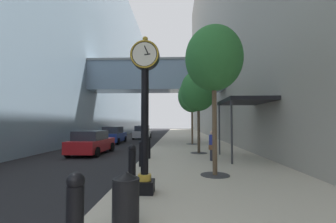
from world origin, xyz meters
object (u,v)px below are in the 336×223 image
Objects in this scene: car_red_far at (92,143)px; car_white_trailing at (142,133)px; bollard_nearest at (75,209)px; bollard_third at (132,161)px; bollard_fourth at (142,152)px; street_tree_mid_near at (198,91)px; street_tree_mid_far at (192,96)px; car_blue_mid at (113,135)px; trash_bin at (126,198)px; pedestrian_walking at (212,145)px; street_tree_near at (214,59)px; car_silver_near at (144,130)px; pedestrian_by_clock at (213,138)px; bollard_fifth at (148,147)px; street_clock at (145,106)px.

car_white_trailing reaches higher than car_red_far.
car_white_trailing is (-3.00, 26.42, 0.05)m from bollard_nearest.
bollard_third is 8.33m from car_red_far.
car_white_trailing is at bearing 98.69° from bollard_fourth.
street_tree_mid_near reaches higher than bollard_fourth.
street_tree_mid_far reaches higher than bollard_nearest.
car_blue_mid is at bearing -107.19° from car_white_trailing.
bollard_fourth is 6.01m from trash_bin.
street_tree_mid_far is at bearing -15.25° from car_blue_mid.
bollard_third is (0.00, 4.54, 0.00)m from bollard_nearest.
pedestrian_walking is 0.36× the size of car_red_far.
street_tree_near is 6.35m from trash_bin.
trash_bin is 8.16m from pedestrian_walking.
car_silver_near is 0.97× the size of car_red_far.
bollard_fourth is 0.20× the size of street_tree_mid_far.
pedestrian_walking is (0.42, 3.30, -3.64)m from street_tree_near.
car_white_trailing is (1.12, -9.45, 0.01)m from car_silver_near.
street_tree_mid_far is 3.56× the size of pedestrian_by_clock.
bollard_fourth and bollard_fifth have the same top height.
bollard_nearest is at bearing -120.49° from street_tree_near.
pedestrian_by_clock is at bearing 71.46° from bollard_nearest.
bollard_nearest is at bearing -90.00° from bollard_fourth.
bollard_fifth is at bearing 90.00° from bollard_third.
pedestrian_by_clock is at bearing 79.94° from pedestrian_walking.
trash_bin is at bearing -107.04° from pedestrian_by_clock.
car_silver_near is at bearing 98.07° from bollard_fourth.
street_clock is 4.31× the size of trash_bin.
street_tree_mid_far reaches higher than street_clock.
car_blue_mid is (-5.70, 16.95, -1.80)m from street_clock.
street_tree_mid_far is at bearing 70.47° from bollard_fifth.
street_clock is 6.47m from bollard_fifth.
car_white_trailing is at bearing 72.81° from car_blue_mid.
bollard_third is at bearing -117.82° from pedestrian_by_clock.
trash_bin is 0.24× the size of car_blue_mid.
street_tree_mid_far reaches higher than pedestrian_walking.
street_clock is 3.73× the size of bollard_fourth.
car_red_far is (-4.22, 4.92, -0.00)m from bollard_fourth.
car_blue_mid is at bearing 108.58° from street_clock.
bollard_nearest is 9.16m from pedestrian_walking.
trash_bin is (-2.43, -10.59, -3.57)m from street_tree_mid_near.
bollard_fifth is 9.89m from street_tree_mid_far.
bollard_fourth is at bearing -81.93° from car_silver_near.
trash_bin is 0.66× the size of pedestrian_walking.
pedestrian_walking is 0.37× the size of car_silver_near.
street_tree_mid_near is 3.46× the size of pedestrian_walking.
street_tree_mid_near reaches higher than trash_bin.
street_tree_mid_near reaches higher than bollard_third.
car_blue_mid is at bearing 104.18° from bollard_nearest.
car_silver_near is (-4.12, 35.88, 0.04)m from bollard_nearest.
street_tree_mid_near reaches higher than bollard_nearest.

